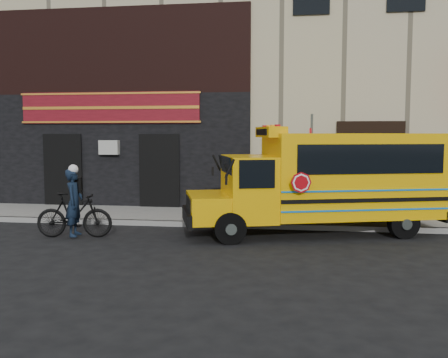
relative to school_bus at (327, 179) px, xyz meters
The scene contains 8 objects.
ground 3.56m from the school_bus, 138.14° to the right, with size 120.00×120.00×0.00m, color black.
curb 2.83m from the school_bus, 169.38° to the left, with size 40.00×0.20×0.15m, color gray.
sidewalk 3.41m from the school_bus, 140.90° to the left, with size 40.00×3.00×0.15m, color slate.
building 9.81m from the school_bus, 106.40° to the left, with size 20.00×10.70×12.00m.
school_bus is the anchor object (origin of this frame).
sign_pole 1.04m from the school_bus, 114.12° to the left, with size 0.11×0.28×3.31m.
bicycle 6.85m from the school_bus, 167.28° to the right, with size 0.56×1.99×1.20m, color black.
cyclist 6.80m from the school_bus, 167.02° to the right, with size 0.65×0.43×1.78m, color black.
Camera 1 is at (1.53, -11.66, 2.75)m, focal length 40.00 mm.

